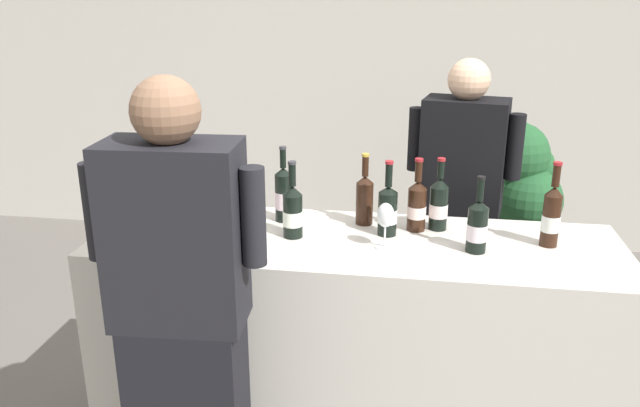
{
  "coord_description": "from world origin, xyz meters",
  "views": [
    {
      "loc": [
        0.23,
        -2.42,
        2.0
      ],
      "look_at": [
        -0.15,
        0.0,
        1.16
      ],
      "focal_mm": 35.53,
      "sensor_mm": 36.0,
      "label": 1
    }
  ],
  "objects_px": {
    "wine_bottle_3": "(551,215)",
    "wine_bottle_7": "(365,198)",
    "wine_glass": "(385,217)",
    "person_server": "(458,227)",
    "person_guest": "(184,338)",
    "wine_bottle_8": "(225,204)",
    "wine_bottle_2": "(388,210)",
    "potted_shrub": "(509,192)",
    "wine_bottle_0": "(439,204)",
    "wine_bottle_4": "(477,226)",
    "wine_bottle_1": "(284,194)",
    "wine_bottle_5": "(293,211)",
    "wine_bottle_6": "(417,205)"
  },
  "relations": [
    {
      "from": "wine_bottle_5",
      "to": "person_guest",
      "type": "height_order",
      "value": "person_guest"
    },
    {
      "from": "wine_bottle_5",
      "to": "wine_bottle_1",
      "type": "bearing_deg",
      "value": 112.81
    },
    {
      "from": "wine_bottle_2",
      "to": "potted_shrub",
      "type": "distance_m",
      "value": 1.42
    },
    {
      "from": "wine_bottle_5",
      "to": "person_guest",
      "type": "bearing_deg",
      "value": -113.78
    },
    {
      "from": "wine_bottle_4",
      "to": "wine_glass",
      "type": "bearing_deg",
      "value": -177.3
    },
    {
      "from": "wine_bottle_6",
      "to": "person_guest",
      "type": "xyz_separation_m",
      "value": [
        -0.77,
        -0.76,
        -0.26
      ]
    },
    {
      "from": "wine_bottle_8",
      "to": "wine_bottle_2",
      "type": "bearing_deg",
      "value": 6.03
    },
    {
      "from": "wine_bottle_5",
      "to": "wine_bottle_8",
      "type": "bearing_deg",
      "value": 177.77
    },
    {
      "from": "wine_bottle_2",
      "to": "wine_bottle_4",
      "type": "bearing_deg",
      "value": -19.5
    },
    {
      "from": "wine_bottle_2",
      "to": "person_guest",
      "type": "height_order",
      "value": "person_guest"
    },
    {
      "from": "wine_bottle_8",
      "to": "wine_bottle_5",
      "type": "bearing_deg",
      "value": -2.23
    },
    {
      "from": "wine_bottle_3",
      "to": "wine_bottle_4",
      "type": "distance_m",
      "value": 0.32
    },
    {
      "from": "wine_bottle_8",
      "to": "wine_glass",
      "type": "relative_size",
      "value": 1.84
    },
    {
      "from": "wine_bottle_4",
      "to": "potted_shrub",
      "type": "bearing_deg",
      "value": 77.04
    },
    {
      "from": "wine_bottle_2",
      "to": "wine_glass",
      "type": "bearing_deg",
      "value": -90.42
    },
    {
      "from": "wine_bottle_5",
      "to": "potted_shrub",
      "type": "distance_m",
      "value": 1.7
    },
    {
      "from": "wine_bottle_4",
      "to": "person_guest",
      "type": "relative_size",
      "value": 0.18
    },
    {
      "from": "wine_bottle_1",
      "to": "potted_shrub",
      "type": "distance_m",
      "value": 1.62
    },
    {
      "from": "wine_bottle_0",
      "to": "wine_bottle_6",
      "type": "xyz_separation_m",
      "value": [
        -0.09,
        -0.03,
        -0.0
      ]
    },
    {
      "from": "wine_bottle_7",
      "to": "wine_bottle_0",
      "type": "bearing_deg",
      "value": -2.72
    },
    {
      "from": "wine_bottle_4",
      "to": "person_guest",
      "type": "bearing_deg",
      "value": -150.92
    },
    {
      "from": "wine_bottle_2",
      "to": "potted_shrub",
      "type": "bearing_deg",
      "value": 61.37
    },
    {
      "from": "wine_bottle_2",
      "to": "wine_bottle_1",
      "type": "bearing_deg",
      "value": 167.81
    },
    {
      "from": "potted_shrub",
      "to": "wine_bottle_6",
      "type": "bearing_deg",
      "value": -115.45
    },
    {
      "from": "wine_bottle_1",
      "to": "wine_bottle_4",
      "type": "bearing_deg",
      "value": -15.43
    },
    {
      "from": "wine_bottle_3",
      "to": "wine_bottle_8",
      "type": "relative_size",
      "value": 1.01
    },
    {
      "from": "wine_bottle_7",
      "to": "person_server",
      "type": "distance_m",
      "value": 0.74
    },
    {
      "from": "wine_bottle_5",
      "to": "wine_bottle_7",
      "type": "height_order",
      "value": "wine_bottle_5"
    },
    {
      "from": "wine_bottle_5",
      "to": "wine_bottle_6",
      "type": "height_order",
      "value": "wine_bottle_5"
    },
    {
      "from": "wine_bottle_1",
      "to": "wine_bottle_4",
      "type": "distance_m",
      "value": 0.85
    },
    {
      "from": "person_server",
      "to": "potted_shrub",
      "type": "relative_size",
      "value": 1.32
    },
    {
      "from": "wine_bottle_4",
      "to": "wine_bottle_8",
      "type": "distance_m",
      "value": 1.04
    },
    {
      "from": "wine_bottle_2",
      "to": "wine_bottle_7",
      "type": "height_order",
      "value": "wine_bottle_2"
    },
    {
      "from": "wine_bottle_3",
      "to": "person_guest",
      "type": "relative_size",
      "value": 0.2
    },
    {
      "from": "wine_bottle_7",
      "to": "person_server",
      "type": "relative_size",
      "value": 0.19
    },
    {
      "from": "wine_bottle_0",
      "to": "wine_bottle_8",
      "type": "relative_size",
      "value": 0.91
    },
    {
      "from": "wine_glass",
      "to": "person_server",
      "type": "distance_m",
      "value": 0.9
    },
    {
      "from": "wine_bottle_4",
      "to": "wine_bottle_5",
      "type": "bearing_deg",
      "value": 176.71
    },
    {
      "from": "wine_bottle_1",
      "to": "wine_bottle_3",
      "type": "relative_size",
      "value": 0.97
    },
    {
      "from": "wine_bottle_4",
      "to": "person_guest",
      "type": "xyz_separation_m",
      "value": [
        -1.01,
        -0.56,
        -0.26
      ]
    },
    {
      "from": "person_guest",
      "to": "wine_bottle_5",
      "type": "bearing_deg",
      "value": 66.22
    },
    {
      "from": "person_server",
      "to": "wine_glass",
      "type": "bearing_deg",
      "value": -113.78
    },
    {
      "from": "wine_bottle_0",
      "to": "wine_bottle_3",
      "type": "bearing_deg",
      "value": -15.01
    },
    {
      "from": "wine_bottle_3",
      "to": "wine_bottle_7",
      "type": "xyz_separation_m",
      "value": [
        -0.76,
        0.13,
        -0.01
      ]
    },
    {
      "from": "person_server",
      "to": "wine_bottle_6",
      "type": "bearing_deg",
      "value": -111.5
    },
    {
      "from": "wine_bottle_4",
      "to": "wine_glass",
      "type": "xyz_separation_m",
      "value": [
        -0.36,
        -0.02,
        0.02
      ]
    },
    {
      "from": "wine_bottle_5",
      "to": "person_server",
      "type": "height_order",
      "value": "person_server"
    },
    {
      "from": "wine_bottle_6",
      "to": "person_server",
      "type": "relative_size",
      "value": 0.19
    },
    {
      "from": "wine_bottle_3",
      "to": "wine_bottle_0",
      "type": "bearing_deg",
      "value": 164.99
    },
    {
      "from": "wine_bottle_4",
      "to": "wine_bottle_7",
      "type": "relative_size",
      "value": 0.97
    }
  ]
}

